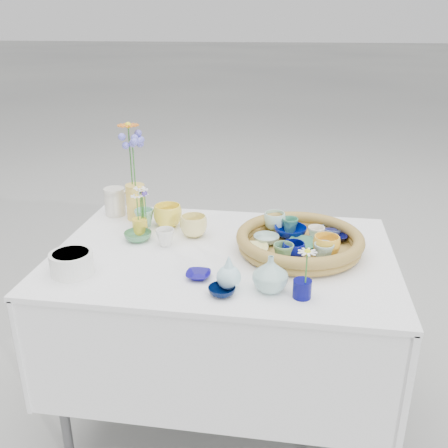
# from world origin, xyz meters

# --- Properties ---
(ground) EXTENTS (80.00, 80.00, 0.00)m
(ground) POSITION_xyz_m (0.00, 0.00, 0.00)
(ground) COLOR #A7A79D
(display_table) EXTENTS (1.26, 0.86, 0.77)m
(display_table) POSITION_xyz_m (0.00, 0.00, 0.00)
(display_table) COLOR white
(display_table) RESTS_ON ground
(wicker_tray) EXTENTS (0.47, 0.47, 0.08)m
(wicker_tray) POSITION_xyz_m (0.28, 0.05, 0.80)
(wicker_tray) COLOR olive
(wicker_tray) RESTS_ON display_table
(tray_ceramic_0) EXTENTS (0.16, 0.16, 0.04)m
(tray_ceramic_0) POSITION_xyz_m (0.24, 0.14, 0.80)
(tray_ceramic_0) COLOR #021071
(tray_ceramic_0) RESTS_ON wicker_tray
(tray_ceramic_1) EXTENTS (0.12, 0.12, 0.03)m
(tray_ceramic_1) POSITION_xyz_m (0.40, 0.14, 0.80)
(tray_ceramic_1) COLOR #060838
(tray_ceramic_1) RESTS_ON wicker_tray
(tray_ceramic_2) EXTENTS (0.13, 0.13, 0.08)m
(tray_ceramic_2) POSITION_xyz_m (0.37, -0.01, 0.82)
(tray_ceramic_2) COLOR yellow
(tray_ceramic_2) RESTS_ON wicker_tray
(tray_ceramic_3) EXTENTS (0.14, 0.14, 0.03)m
(tray_ceramic_3) POSITION_xyz_m (0.30, 0.04, 0.80)
(tray_ceramic_3) COLOR #307451
(tray_ceramic_3) RESTS_ON wicker_tray
(tray_ceramic_4) EXTENTS (0.08, 0.08, 0.07)m
(tray_ceramic_4) POSITION_xyz_m (0.23, -0.08, 0.82)
(tray_ceramic_4) COLOR #588957
(tray_ceramic_4) RESTS_ON wicker_tray
(tray_ceramic_5) EXTENTS (0.13, 0.13, 0.03)m
(tray_ceramic_5) POSITION_xyz_m (0.16, 0.07, 0.80)
(tray_ceramic_5) COLOR #9CB9AC
(tray_ceramic_5) RESTS_ON wicker_tray
(tray_ceramic_6) EXTENTS (0.11, 0.11, 0.07)m
(tray_ceramic_6) POSITION_xyz_m (0.18, 0.21, 0.82)
(tray_ceramic_6) COLOR #AFDDCA
(tray_ceramic_6) RESTS_ON wicker_tray
(tray_ceramic_7) EXTENTS (0.08, 0.08, 0.06)m
(tray_ceramic_7) POSITION_xyz_m (0.34, 0.11, 0.81)
(tray_ceramic_7) COLOR silver
(tray_ceramic_7) RESTS_ON wicker_tray
(tray_ceramic_8) EXTENTS (0.09, 0.09, 0.03)m
(tray_ceramic_8) POSITION_xyz_m (0.41, 0.20, 0.80)
(tray_ceramic_8) COLOR #839FD2
(tray_ceramic_8) RESTS_ON wicker_tray
(tray_ceramic_9) EXTENTS (0.11, 0.11, 0.06)m
(tray_ceramic_9) POSITION_xyz_m (0.26, -0.06, 0.82)
(tray_ceramic_9) COLOR #050A60
(tray_ceramic_9) RESTS_ON wicker_tray
(tray_ceramic_10) EXTENTS (0.10, 0.10, 0.02)m
(tray_ceramic_10) POSITION_xyz_m (0.12, -0.02, 0.79)
(tray_ceramic_10) COLOR #F2EF8D
(tray_ceramic_10) RESTS_ON wicker_tray
(tray_ceramic_11) EXTENTS (0.08, 0.08, 0.07)m
(tray_ceramic_11) POSITION_xyz_m (0.36, -0.06, 0.82)
(tray_ceramic_11) COLOR #93B9AE
(tray_ceramic_11) RESTS_ON wicker_tray
(tray_ceramic_12) EXTENTS (0.07, 0.07, 0.06)m
(tray_ceramic_12) POSITION_xyz_m (0.24, 0.18, 0.81)
(tray_ceramic_12) COLOR #307959
(tray_ceramic_12) RESTS_ON wicker_tray
(loose_ceramic_0) EXTENTS (0.15, 0.15, 0.09)m
(loose_ceramic_0) POSITION_xyz_m (-0.27, 0.22, 0.81)
(loose_ceramic_0) COLOR yellow
(loose_ceramic_0) RESTS_ON display_table
(loose_ceramic_1) EXTENTS (0.14, 0.14, 0.09)m
(loose_ceramic_1) POSITION_xyz_m (-0.14, 0.13, 0.81)
(loose_ceramic_1) COLOR #EAD97C
(loose_ceramic_1) RESTS_ON display_table
(loose_ceramic_2) EXTENTS (0.13, 0.13, 0.03)m
(loose_ceramic_2) POSITION_xyz_m (-0.35, 0.06, 0.78)
(loose_ceramic_2) COLOR #407A4F
(loose_ceramic_2) RESTS_ON display_table
(loose_ceramic_3) EXTENTS (0.09, 0.09, 0.07)m
(loose_ceramic_3) POSITION_xyz_m (-0.23, 0.03, 0.80)
(loose_ceramic_3) COLOR silver
(loose_ceramic_3) RESTS_ON display_table
(loose_ceramic_4) EXTENTS (0.09, 0.09, 0.02)m
(loose_ceramic_4) POSITION_xyz_m (-0.05, -0.21, 0.78)
(loose_ceramic_4) COLOR navy
(loose_ceramic_4) RESTS_ON display_table
(loose_ceramic_5) EXTENTS (0.09, 0.09, 0.07)m
(loose_ceramic_5) POSITION_xyz_m (-0.36, 0.20, 0.80)
(loose_ceramic_5) COLOR #7AB79C
(loose_ceramic_5) RESTS_ON display_table
(loose_ceramic_6) EXTENTS (0.11, 0.11, 0.03)m
(loose_ceramic_6) POSITION_xyz_m (0.04, -0.31, 0.78)
(loose_ceramic_6) COLOR black
(loose_ceramic_6) RESTS_ON display_table
(fluted_bowl) EXTENTS (0.19, 0.19, 0.08)m
(fluted_bowl) POSITION_xyz_m (-0.48, -0.24, 0.80)
(fluted_bowl) COLOR white
(fluted_bowl) RESTS_ON display_table
(bud_vase_paleblue) EXTENTS (0.10, 0.10, 0.12)m
(bud_vase_paleblue) POSITION_xyz_m (0.06, -0.27, 0.83)
(bud_vase_paleblue) COLOR #A6D3DC
(bud_vase_paleblue) RESTS_ON display_table
(bud_vase_seafoam) EXTENTS (0.15, 0.15, 0.12)m
(bud_vase_seafoam) POSITION_xyz_m (0.19, -0.26, 0.82)
(bud_vase_seafoam) COLOR #94BCB3
(bud_vase_seafoam) RESTS_ON display_table
(bud_vase_cobalt) EXTENTS (0.07, 0.07, 0.06)m
(bud_vase_cobalt) POSITION_xyz_m (0.29, -0.29, 0.79)
(bud_vase_cobalt) COLOR #040555
(bud_vase_cobalt) RESTS_ON display_table
(single_daisy) EXTENTS (0.08, 0.08, 0.12)m
(single_daisy) POSITION_xyz_m (0.30, -0.30, 0.88)
(single_daisy) COLOR white
(single_daisy) RESTS_ON bud_vase_cobalt
(tall_vase_yellow) EXTENTS (0.10, 0.10, 0.15)m
(tall_vase_yellow) POSITION_xyz_m (-0.42, 0.28, 0.84)
(tall_vase_yellow) COLOR #EBC04A
(tall_vase_yellow) RESTS_ON display_table
(gerbera) EXTENTS (0.13, 0.13, 0.27)m
(gerbera) POSITION_xyz_m (-0.44, 0.29, 1.04)
(gerbera) COLOR orange
(gerbera) RESTS_ON tall_vase_yellow
(hydrangea) EXTENTS (0.10, 0.10, 0.27)m
(hydrangea) POSITION_xyz_m (-0.42, 0.27, 1.01)
(hydrangea) COLOR #605CC5
(hydrangea) RESTS_ON tall_vase_yellow
(white_pitcher) EXTENTS (0.13, 0.09, 0.12)m
(white_pitcher) POSITION_xyz_m (-0.53, 0.31, 0.83)
(white_pitcher) COLOR beige
(white_pitcher) RESTS_ON display_table
(daisy_cup) EXTENTS (0.08, 0.08, 0.06)m
(daisy_cup) POSITION_xyz_m (-0.36, 0.12, 0.80)
(daisy_cup) COLOR gold
(daisy_cup) RESTS_ON display_table
(daisy_posy) EXTENTS (0.10, 0.10, 0.15)m
(daisy_posy) POSITION_xyz_m (-0.35, 0.13, 0.90)
(daisy_posy) COLOR white
(daisy_posy) RESTS_ON daisy_cup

